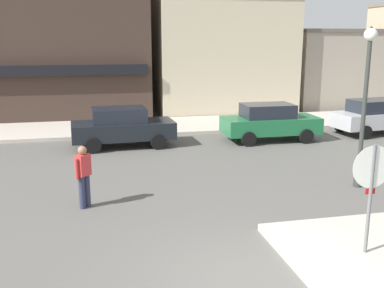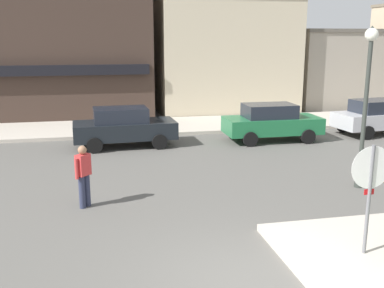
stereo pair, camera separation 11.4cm
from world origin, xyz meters
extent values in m
plane|color=#5B5954|center=(0.00, 0.00, 0.00)|extent=(160.00, 160.00, 0.00)
cube|color=beige|center=(0.00, 14.50, 0.07)|extent=(80.00, 4.00, 0.15)
cylinder|color=slate|center=(2.37, 0.39, 1.15)|extent=(0.07, 0.07, 2.30)
cylinder|color=red|center=(2.37, 0.41, 1.87)|extent=(0.76, 0.02, 0.76)
cylinder|color=white|center=(2.37, 0.39, 1.87)|extent=(0.82, 0.01, 0.82)
cube|color=red|center=(2.37, 0.40, 1.39)|extent=(0.20, 0.01, 0.11)
cylinder|color=#333833|center=(4.75, 4.40, 2.10)|extent=(0.12, 0.12, 4.20)
cylinder|color=#333833|center=(4.75, 4.40, 0.12)|extent=(0.24, 0.24, 0.24)
sphere|color=white|center=(4.75, 4.40, 4.31)|extent=(0.36, 0.36, 0.36)
cone|color=#333833|center=(4.75, 4.40, 4.45)|extent=(0.32, 0.32, 0.18)
cube|color=black|center=(-1.54, 10.94, 0.67)|extent=(4.07, 1.88, 0.66)
cube|color=#1E232D|center=(-1.69, 10.93, 1.28)|extent=(2.14, 1.49, 0.56)
cylinder|color=black|center=(-0.34, 11.84, 0.30)|extent=(0.61, 0.21, 0.60)
cylinder|color=black|center=(-0.26, 10.14, 0.30)|extent=(0.61, 0.21, 0.60)
cylinder|color=black|center=(-2.82, 11.73, 0.30)|extent=(0.61, 0.21, 0.60)
cylinder|color=black|center=(-2.74, 10.03, 0.30)|extent=(0.61, 0.21, 0.60)
cube|color=#1E6B3D|center=(4.59, 10.70, 0.67)|extent=(4.01, 1.73, 0.66)
cube|color=#1E232D|center=(4.44, 10.70, 1.28)|extent=(2.09, 1.41, 0.56)
cylinder|color=black|center=(5.83, 11.54, 0.30)|extent=(0.60, 0.18, 0.60)
cylinder|color=black|center=(5.82, 9.84, 0.30)|extent=(0.60, 0.18, 0.60)
cylinder|color=black|center=(3.35, 11.56, 0.30)|extent=(0.60, 0.18, 0.60)
cylinder|color=black|center=(3.34, 9.86, 0.30)|extent=(0.60, 0.18, 0.60)
cube|color=#B7B7BC|center=(9.79, 10.98, 0.67)|extent=(4.15, 2.09, 0.66)
cube|color=#1E232D|center=(9.64, 10.97, 1.28)|extent=(2.21, 1.60, 0.56)
cylinder|color=black|center=(8.47, 11.70, 0.30)|extent=(0.62, 0.24, 0.60)
cylinder|color=black|center=(8.64, 10.01, 0.30)|extent=(0.62, 0.24, 0.60)
cylinder|color=#2D334C|center=(-3.04, 4.36, 0.42)|extent=(0.16, 0.16, 0.85)
cylinder|color=#2D334C|center=(-2.92, 4.49, 0.42)|extent=(0.16, 0.16, 0.85)
cube|color=#D13838|center=(-2.98, 4.42, 1.12)|extent=(0.41, 0.41, 0.54)
sphere|color=#9E7051|center=(-2.98, 4.42, 1.50)|extent=(0.22, 0.22, 0.22)
cylinder|color=#D13838|center=(-3.14, 4.25, 1.07)|extent=(0.13, 0.13, 0.52)
cylinder|color=#D13838|center=(-2.83, 4.59, 1.07)|extent=(0.13, 0.13, 0.52)
cube|color=#3D2D26|center=(-5.39, 20.82, 3.63)|extent=(11.55, 8.64, 7.26)
cube|color=black|center=(-5.39, 16.35, 2.70)|extent=(10.97, 0.40, 0.50)
cube|color=beige|center=(4.83, 19.59, 3.15)|extent=(7.78, 6.09, 6.31)
cube|color=gray|center=(4.83, 19.59, 6.41)|extent=(7.94, 6.21, 0.20)
cube|color=#9E9384|center=(12.49, 20.89, 2.28)|extent=(6.57, 7.70, 4.57)
cube|color=#5E584F|center=(12.49, 20.89, 4.67)|extent=(6.71, 7.86, 0.20)
camera|label=1|loc=(-2.66, -6.71, 4.19)|focal=42.00mm
camera|label=2|loc=(-2.55, -6.74, 4.19)|focal=42.00mm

